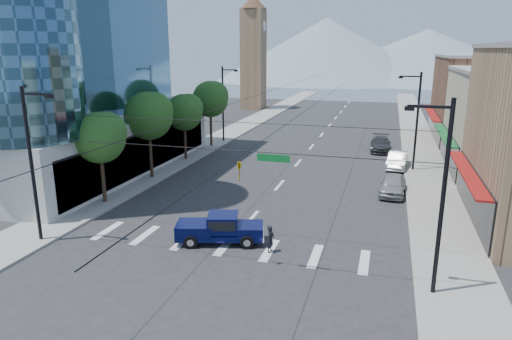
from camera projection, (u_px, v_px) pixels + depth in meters
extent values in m
plane|color=#28282B|center=(220.00, 257.00, 24.79)|extent=(160.00, 160.00, 0.00)
cube|color=gray|center=(240.00, 128.00, 65.14)|extent=(4.00, 120.00, 0.15)
cube|color=gray|center=(417.00, 136.00, 58.65)|extent=(4.00, 120.00, 0.15)
cube|color=#B7B7B2|center=(15.00, 139.00, 44.31)|extent=(29.00, 26.00, 5.00)
cube|color=brown|center=(490.00, 100.00, 55.23)|extent=(12.00, 18.00, 10.00)
cube|color=#8C6B4C|center=(253.00, 60.00, 84.49)|extent=(4.00, 4.00, 18.00)
cone|color=brown|center=(253.00, 2.00, 81.88)|extent=(4.80, 4.80, 2.40)
cone|color=gray|center=(326.00, 49.00, 165.24)|extent=(80.00, 80.00, 22.00)
cone|color=gray|center=(426.00, 55.00, 165.57)|extent=(90.00, 90.00, 18.00)
cylinder|color=black|center=(103.00, 173.00, 32.81)|extent=(0.28, 0.28, 4.55)
sphere|color=#1C541C|center=(100.00, 138.00, 32.14)|extent=(3.64, 3.64, 3.64)
sphere|color=#1C541C|center=(106.00, 132.00, 32.21)|extent=(2.86, 2.86, 2.86)
cylinder|color=black|center=(151.00, 150.00, 39.23)|extent=(0.28, 0.28, 5.11)
sphere|color=#1C541C|center=(148.00, 116.00, 38.49)|extent=(4.09, 4.09, 4.09)
sphere|color=#1C541C|center=(154.00, 111.00, 38.55)|extent=(3.21, 3.21, 3.21)
cylinder|color=black|center=(185.00, 138.00, 45.80)|extent=(0.28, 0.28, 4.55)
sphere|color=#1C541C|center=(184.00, 112.00, 45.14)|extent=(3.64, 3.64, 3.64)
sphere|color=#1C541C|center=(189.00, 108.00, 45.20)|extent=(2.86, 2.86, 2.86)
cylinder|color=black|center=(211.00, 125.00, 52.23)|extent=(0.28, 0.28, 5.11)
sphere|color=#1C541C|center=(210.00, 99.00, 51.48)|extent=(4.09, 4.09, 4.09)
sphere|color=#1C541C|center=(214.00, 95.00, 51.55)|extent=(3.21, 3.21, 3.21)
cylinder|color=black|center=(32.00, 167.00, 25.63)|extent=(0.20, 0.20, 9.00)
cylinder|color=black|center=(443.00, 202.00, 19.79)|extent=(0.20, 0.20, 9.00)
cylinder|color=black|center=(210.00, 149.00, 22.28)|extent=(21.60, 0.04, 0.04)
imported|color=gold|center=(239.00, 172.00, 22.14)|extent=(0.16, 0.20, 1.00)
cube|color=#0C6626|center=(273.00, 158.00, 21.48)|extent=(1.60, 0.06, 0.35)
cylinder|color=black|center=(223.00, 105.00, 54.40)|extent=(0.20, 0.20, 9.00)
cube|color=black|center=(230.00, 70.00, 53.11)|extent=(1.80, 0.12, 0.12)
cube|color=black|center=(236.00, 71.00, 52.92)|extent=(0.40, 0.25, 0.18)
cylinder|color=black|center=(417.00, 123.00, 41.14)|extent=(0.20, 0.20, 9.00)
cube|color=black|center=(410.00, 76.00, 40.33)|extent=(1.80, 0.12, 0.12)
cube|color=black|center=(401.00, 77.00, 40.57)|extent=(0.40, 0.25, 0.18)
cube|color=#080C3C|center=(220.00, 234.00, 26.51)|extent=(5.30, 3.11, 0.32)
cube|color=#080C3C|center=(250.00, 229.00, 26.41)|extent=(1.87, 2.06, 0.50)
cube|color=#080C3C|center=(223.00, 223.00, 26.33)|extent=(2.12, 2.09, 1.00)
cube|color=black|center=(223.00, 221.00, 26.30)|extent=(1.95, 2.06, 0.54)
cube|color=#080C3C|center=(195.00, 228.00, 26.42)|extent=(2.50, 2.32, 0.59)
cube|color=silver|center=(263.00, 234.00, 26.50)|extent=(0.57, 1.69, 0.32)
cube|color=silver|center=(177.00, 234.00, 26.53)|extent=(0.57, 1.69, 0.27)
cylinder|color=black|center=(247.00, 242.00, 25.70)|extent=(0.81, 0.47, 0.76)
cylinder|color=black|center=(248.00, 231.00, 27.37)|extent=(0.81, 0.47, 0.76)
cylinder|color=black|center=(191.00, 242.00, 25.72)|extent=(0.81, 0.47, 0.76)
cylinder|color=black|center=(195.00, 230.00, 27.39)|extent=(0.81, 0.47, 0.76)
imported|color=black|center=(270.00, 239.00, 25.15)|extent=(0.46, 0.63, 1.57)
imported|color=#A2A3A7|center=(393.00, 185.00, 35.26)|extent=(2.19, 4.71, 1.56)
imported|color=silver|center=(397.00, 160.00, 43.08)|extent=(2.13, 4.86, 1.55)
imported|color=#343437|center=(381.00, 144.00, 50.45)|extent=(2.36, 5.44, 1.56)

